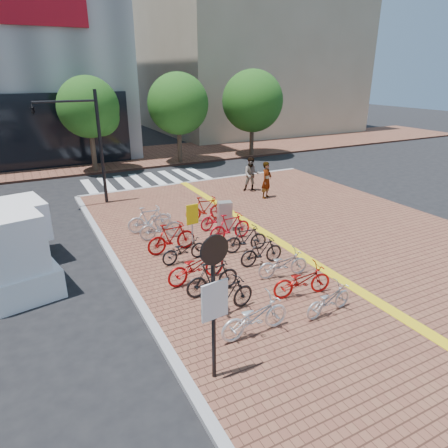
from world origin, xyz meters
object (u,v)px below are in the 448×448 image
notice_sign (214,292)px  yellow_sign (192,218)px  bike_3 (196,266)px  pedestrian_b (252,174)px  bike_7 (149,219)px  utility_box (225,216)px  bike_1 (228,296)px  bike_12 (246,239)px  bike_8 (329,300)px  bike_10 (283,264)px  pedestrian_a (267,180)px  bike_9 (302,280)px  bike_2 (213,277)px  box_truck (9,245)px  bike_14 (217,218)px  bike_6 (161,227)px  bike_4 (184,250)px  bike_15 (205,208)px  traffic_light_pole (71,128)px  bike_0 (255,317)px  bike_13 (230,227)px  bike_5 (171,238)px  bike_11 (262,251)px

notice_sign → yellow_sign: bearing=70.7°
bike_3 → pedestrian_b: (6.74, 7.87, 0.41)m
bike_3 → bike_7: bike_7 is taller
utility_box → bike_1: bearing=-116.8°
bike_12 → bike_8: bearing=-174.1°
bike_10 → pedestrian_a: bearing=-20.6°
bike_9 → bike_12: bearing=7.8°
bike_1 → pedestrian_a: 10.81m
bike_8 → pedestrian_b: (4.31, 11.14, 0.51)m
bike_3 → bike_12: (2.48, 1.20, -0.03)m
bike_2 → box_truck: (-5.17, 3.93, 0.55)m
bike_7 → bike_14: 2.74m
bike_6 → bike_4: bearing=-174.2°
bike_6 → bike_15: size_ratio=0.94×
bike_7 → traffic_light_pole: size_ratio=0.33×
bike_0 → bike_13: bike_13 is taller
bike_0 → bike_7: 7.80m
bike_3 → bike_15: bearing=-34.2°
bike_5 → bike_7: bearing=-2.3°
bike_15 → yellow_sign: yellow_sign is taller
bike_13 → pedestrian_a: size_ratio=0.97×
bike_12 → pedestrian_a: pedestrian_a is taller
bike_5 → bike_9: bike_5 is taller
bike_0 → bike_13: 5.95m
bike_5 → bike_14: bike_5 is taller
bike_2 → bike_9: (2.25, -1.29, -0.04)m
pedestrian_b → notice_sign: (-8.09, -11.92, 1.16)m
bike_9 → box_truck: 9.09m
bike_3 → bike_7: bearing=-6.0°
bike_11 → bike_13: size_ratio=0.88×
bike_12 → bike_10: bearing=-171.3°
bike_12 → bike_14: size_ratio=1.03×
bike_9 → bike_15: 7.02m
bike_2 → bike_12: (2.35, 2.09, -0.02)m
bike_15 → box_truck: (-7.60, -1.79, 0.53)m
bike_11 → pedestrian_a: (4.36, 6.39, 0.45)m
bike_4 → bike_12: (2.29, -0.27, 0.06)m
pedestrian_a → bike_2: bearing=-160.4°
bike_11 → bike_1: bearing=132.0°
bike_5 → bike_9: 5.13m
bike_2 → bike_4: size_ratio=1.03×
bike_9 → bike_12: bike_12 is taller
bike_5 → box_truck: (-5.12, 0.64, 0.51)m
bike_2 → bike_10: bike_2 is taller
pedestrian_b → traffic_light_pole: 9.30m
bike_2 → pedestrian_a: size_ratio=0.91×
bike_1 → bike_4: (0.15, 3.47, -0.08)m
pedestrian_b → utility_box: bearing=-103.9°
bike_2 → bike_14: size_ratio=1.07×
bike_0 → bike_2: size_ratio=1.11×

